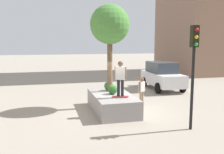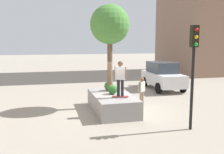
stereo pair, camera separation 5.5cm
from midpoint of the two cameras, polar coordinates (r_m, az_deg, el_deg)
ground_plane at (r=13.19m, az=1.89°, el=-7.69°), size 120.00×120.00×0.00m
planter_ledge at (r=13.09m, az=0.12°, el=-5.82°), size 3.94×1.91×0.88m
plaza_tree at (r=13.58m, az=-0.37°, el=11.59°), size 2.10×2.10×4.64m
boxwood_shrub at (r=13.00m, az=0.27°, el=-2.82°), size 0.49×0.49×0.49m
hedge_clump at (r=13.94m, az=-0.58°, el=-2.03°), size 0.52×0.52×0.52m
skateboard at (r=12.25m, az=2.01°, el=-4.40°), size 0.43×0.83×0.07m
skateboarder at (r=12.07m, az=2.03°, el=0.22°), size 0.38×0.52×1.70m
police_car at (r=19.35m, az=11.39°, el=0.34°), size 4.47×2.18×2.05m
traffic_light_corner at (r=10.48m, az=18.06°, el=3.85°), size 0.35×0.29×4.19m
pedestrian_crossing at (r=14.42m, az=6.85°, el=-2.67°), size 0.40×0.45×1.58m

